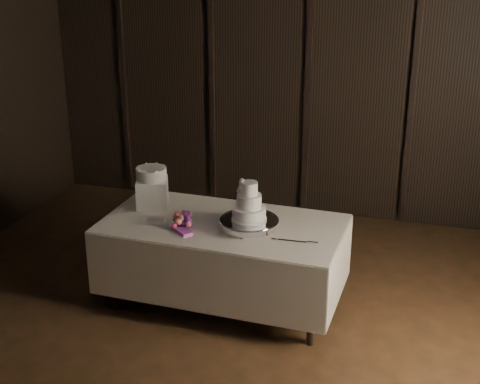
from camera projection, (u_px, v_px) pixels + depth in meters
name	position (u px, v px, depth m)	size (l,w,h in m)	color
room	(194.00, 195.00, 4.09)	(6.08, 7.08, 3.08)	black
display_table	(223.00, 260.00, 5.65)	(2.01, 1.09, 0.76)	beige
cake_stand	(249.00, 225.00, 5.38)	(0.48, 0.48, 0.09)	silver
wedding_cake	(246.00, 205.00, 5.31)	(0.31, 0.27, 0.32)	white
bouquet	(183.00, 220.00, 5.43)	(0.27, 0.37, 0.17)	#C84851
box_pedestal	(152.00, 193.00, 5.81)	(0.26, 0.26, 0.25)	white
small_cake	(151.00, 174.00, 5.75)	(0.26, 0.26, 0.11)	white
cake_knife	(289.00, 241.00, 5.19)	(0.37, 0.02, 0.01)	silver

